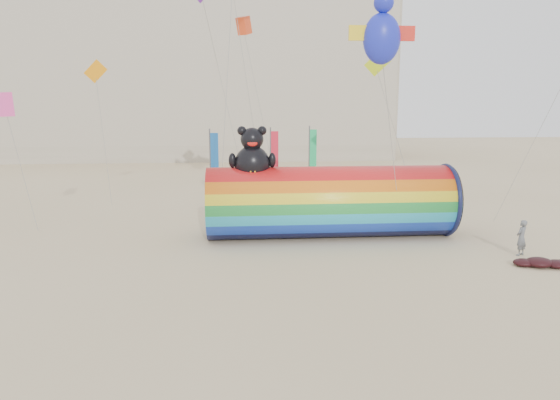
{
  "coord_description": "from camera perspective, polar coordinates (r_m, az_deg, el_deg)",
  "views": [
    {
      "loc": [
        -1.46,
        -21.72,
        6.89
      ],
      "look_at": [
        0.5,
        1.5,
        2.4
      ],
      "focal_mm": 32.0,
      "sensor_mm": 36.0,
      "label": 1
    }
  ],
  "objects": [
    {
      "name": "festival_banners",
      "position": [
        37.89,
        -1.33,
        4.46
      ],
      "size": [
        8.33,
        4.31,
        5.2
      ],
      "color": "#59595E",
      "rests_on": "ground"
    },
    {
      "name": "ground",
      "position": [
        22.83,
        -0.94,
        -6.66
      ],
      "size": [
        160.0,
        160.0,
        0.0
      ],
      "primitive_type": "plane",
      "color": "#CCB58C",
      "rests_on": "ground"
    },
    {
      "name": "hotel_building",
      "position": [
        68.57,
        -14.05,
        13.45
      ],
      "size": [
        60.4,
        15.4,
        20.6
      ],
      "color": "#B7AD99",
      "rests_on": "ground"
    },
    {
      "name": "fabric_bundle",
      "position": [
        24.44,
        27.85,
        -6.34
      ],
      "size": [
        2.62,
        1.35,
        0.41
      ],
      "color": "#370A0D",
      "rests_on": "ground"
    },
    {
      "name": "windsock_assembly",
      "position": [
        26.22,
        5.68,
        0.01
      ],
      "size": [
        12.79,
        3.9,
        5.9
      ],
      "color": "red",
      "rests_on": "ground"
    },
    {
      "name": "kite_handler",
      "position": [
        25.56,
        25.87,
        -3.91
      ],
      "size": [
        0.73,
        0.66,
        1.68
      ],
      "primitive_type": "imported",
      "rotation": [
        0.0,
        0.0,
        3.7
      ],
      "color": "slate",
      "rests_on": "ground"
    }
  ]
}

